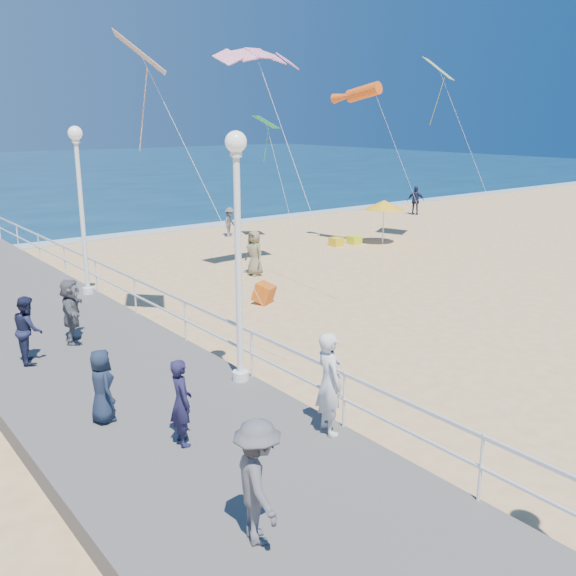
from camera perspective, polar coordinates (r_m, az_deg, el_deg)
ground at (r=17.67m, az=10.48°, el=-5.07°), size 160.00×160.00×0.00m
surf_line at (r=34.39m, az=-15.75°, el=4.43°), size 160.00×1.20×0.04m
boardwalk at (r=13.37m, az=-12.05°, el=-10.98°), size 5.00×44.00×0.40m
railing at (r=14.08m, az=-3.27°, el=-4.68°), size 0.05×42.00×0.55m
lamp_post_mid at (r=13.30m, az=-4.49°, el=4.89°), size 0.44×0.44×5.32m
lamp_post_far at (r=21.34m, az=-17.99°, el=8.01°), size 0.44×0.44×5.32m
woman_holding_toddler at (r=11.65m, az=3.68°, el=-8.43°), size 0.62×0.79×1.91m
toddler_held at (r=11.72m, az=3.77°, el=-6.56°), size 0.43×0.49×0.87m
spectator_0 at (r=11.45m, az=-9.47°, el=-9.97°), size 0.48×0.64×1.58m
spectator_2 at (r=8.92m, az=-2.71°, el=-16.81°), size 0.97×1.28×1.77m
spectator_4 at (r=12.62m, az=-16.23°, el=-8.35°), size 0.46×0.70×1.42m
spectator_5 at (r=17.12m, az=-18.71°, el=-1.94°), size 1.05×1.62×1.67m
spectator_7 at (r=16.13m, az=-22.11°, el=-3.42°), size 0.73×0.87×1.59m
beach_walker_a at (r=33.38m, az=-5.21°, el=5.88°), size 1.11×1.01×1.50m
beach_walker_b at (r=41.47m, az=11.29°, el=7.63°), size 0.97×1.10×1.79m
beach_walker_c at (r=24.89m, az=-3.01°, el=3.12°), size 0.66×0.92×1.76m
box_kite at (r=21.14m, az=-2.14°, el=-0.63°), size 0.81×0.88×0.74m
beach_umbrella at (r=31.27m, az=8.54°, el=7.32°), size 1.90×1.90×2.14m
beach_chair_left at (r=30.84m, az=4.31°, el=4.12°), size 0.55×0.55×0.40m
beach_chair_right at (r=31.40m, az=5.91°, el=4.27°), size 0.55×0.55×0.40m
kite_parafoil at (r=23.98m, az=-2.63°, el=20.13°), size 3.33×0.94×0.65m
kite_windsock at (r=29.50m, az=6.76°, el=16.91°), size 1.02×2.77×1.10m
kite_diamond_multi at (r=31.20m, az=13.27°, el=18.43°), size 2.00×1.89×0.97m
kite_diamond_green at (r=31.02m, az=-1.98°, el=14.53°), size 1.37×1.46×0.58m
kite_diamond_redwhite at (r=17.54m, az=-13.02°, el=19.68°), size 1.79×1.94×0.98m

